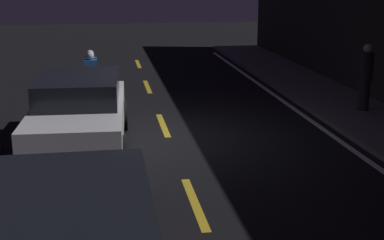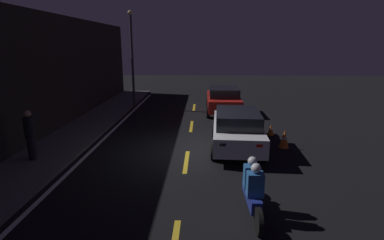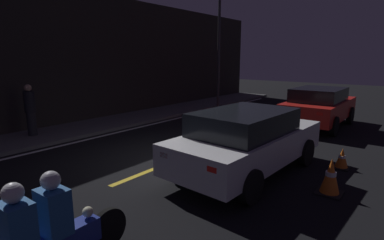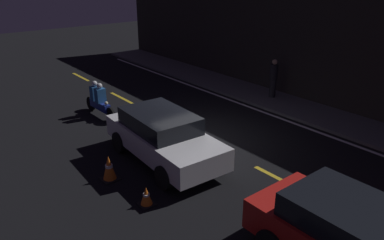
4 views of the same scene
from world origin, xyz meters
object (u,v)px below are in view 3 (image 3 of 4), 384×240
(motorcycle, at_px, (42,236))
(pedestrian, at_px, (30,110))
(taxi_red, at_px, (319,106))
(street_lamp, at_px, (219,45))
(traffic_cone_near, at_px, (331,177))
(sedan_white, at_px, (247,140))
(traffic_cone_mid, at_px, (342,159))

(motorcycle, relative_size, pedestrian, 1.34)
(taxi_red, height_order, street_lamp, street_lamp)
(taxi_red, bearing_deg, traffic_cone_near, -161.87)
(sedan_white, xyz_separation_m, traffic_cone_near, (0.03, -1.81, -0.44))
(traffic_cone_near, bearing_deg, taxi_red, 17.87)
(pedestrian, relative_size, street_lamp, 0.29)
(sedan_white, height_order, street_lamp, street_lamp)
(traffic_cone_near, height_order, street_lamp, street_lamp)
(traffic_cone_near, distance_m, traffic_cone_mid, 1.66)
(street_lamp, bearing_deg, traffic_cone_near, -134.31)
(taxi_red, distance_m, traffic_cone_mid, 4.72)
(sedan_white, distance_m, traffic_cone_mid, 2.42)
(sedan_white, height_order, traffic_cone_mid, sedan_white)
(sedan_white, relative_size, traffic_cone_mid, 8.83)
(motorcycle, bearing_deg, sedan_white, -3.33)
(sedan_white, relative_size, traffic_cone_near, 6.06)
(traffic_cone_mid, xyz_separation_m, pedestrian, (-3.35, 8.64, 0.72))
(traffic_cone_near, height_order, pedestrian, pedestrian)
(motorcycle, distance_m, street_lamp, 13.21)
(pedestrian, bearing_deg, sedan_white, -76.53)
(motorcycle, xyz_separation_m, traffic_cone_mid, (6.26, -1.80, -0.40))
(taxi_red, distance_m, street_lamp, 6.05)
(motorcycle, height_order, traffic_cone_mid, motorcycle)
(traffic_cone_mid, bearing_deg, taxi_red, 22.41)
(traffic_cone_mid, height_order, pedestrian, pedestrian)
(taxi_red, bearing_deg, motorcycle, -179.84)
(sedan_white, relative_size, street_lamp, 0.75)
(traffic_cone_mid, bearing_deg, street_lamp, 52.54)
(motorcycle, bearing_deg, street_lamp, 23.02)
(motorcycle, height_order, traffic_cone_near, motorcycle)
(sedan_white, xyz_separation_m, street_lamp, (7.19, 5.54, 2.45))
(traffic_cone_near, distance_m, pedestrian, 8.96)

